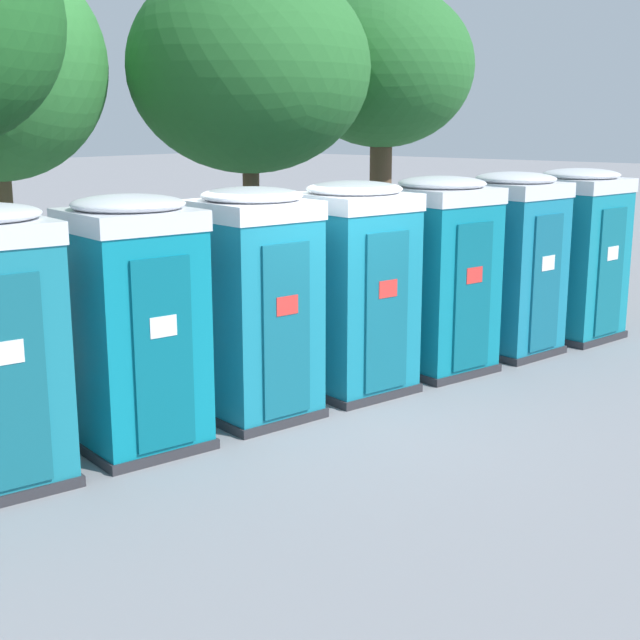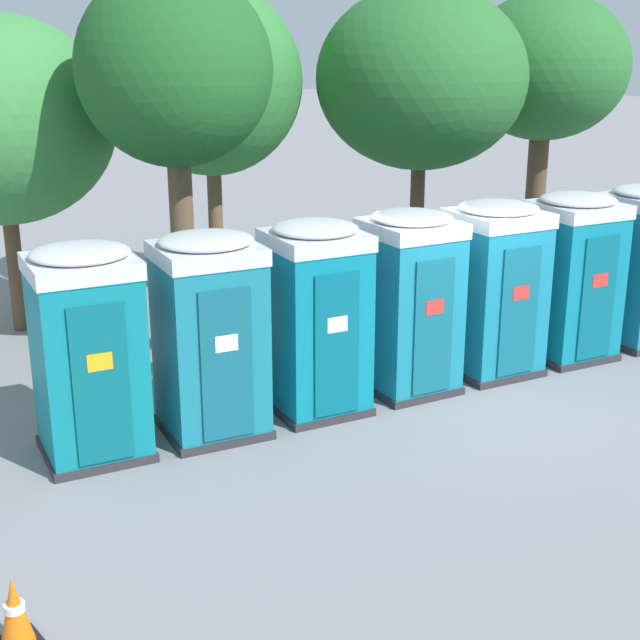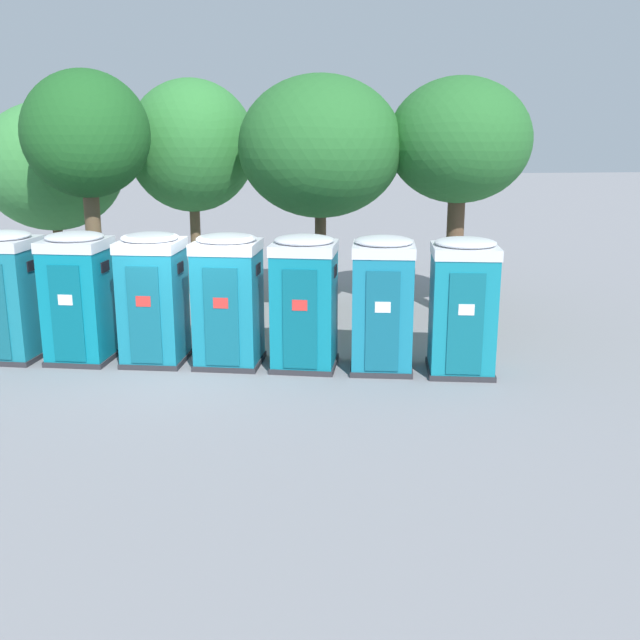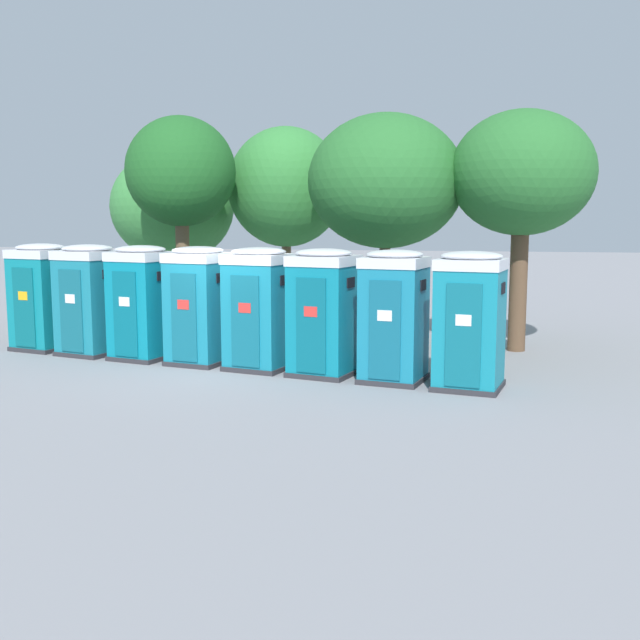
% 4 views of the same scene
% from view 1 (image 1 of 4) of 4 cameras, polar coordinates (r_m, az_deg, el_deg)
% --- Properties ---
extents(ground_plane, '(120.00, 120.00, 0.00)m').
position_cam_1_polar(ground_plane, '(10.31, 0.07, -5.61)').
color(ground_plane, gray).
extents(portapotty_2, '(1.40, 1.42, 2.54)m').
position_cam_1_polar(portapotty_2, '(8.98, -11.81, -0.17)').
color(portapotty_2, '#2D2D33').
rests_on(portapotty_2, ground).
extents(portapotty_3, '(1.36, 1.39, 2.54)m').
position_cam_1_polar(portapotty_3, '(9.75, -4.26, 1.09)').
color(portapotty_3, '#2D2D33').
rests_on(portapotty_3, ground).
extents(portapotty_4, '(1.44, 1.43, 2.54)m').
position_cam_1_polar(portapotty_4, '(10.65, 2.18, 2.11)').
color(portapotty_4, '#2D2D33').
rests_on(portapotty_4, ground).
extents(portapotty_5, '(1.44, 1.43, 2.54)m').
position_cam_1_polar(portapotty_5, '(11.65, 7.68, 2.93)').
color(portapotty_5, '#2D2D33').
rests_on(portapotty_5, ground).
extents(portapotty_6, '(1.35, 1.38, 2.54)m').
position_cam_1_polar(portapotty_6, '(12.76, 12.20, 3.60)').
color(portapotty_6, '#2D2D33').
rests_on(portapotty_6, ground).
extents(portapotty_7, '(1.39, 1.38, 2.54)m').
position_cam_1_polar(portapotty_7, '(13.91, 16.11, 4.12)').
color(portapotty_7, '#2D2D33').
rests_on(portapotty_7, ground).
extents(street_tree_3, '(3.81, 3.81, 5.66)m').
position_cam_1_polar(street_tree_3, '(14.51, -4.56, 15.75)').
color(street_tree_3, brown).
rests_on(street_tree_3, ground).
extents(street_tree_4, '(3.33, 3.33, 5.62)m').
position_cam_1_polar(street_tree_4, '(16.82, 4.00, 15.72)').
color(street_tree_4, brown).
rests_on(street_tree_4, ground).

